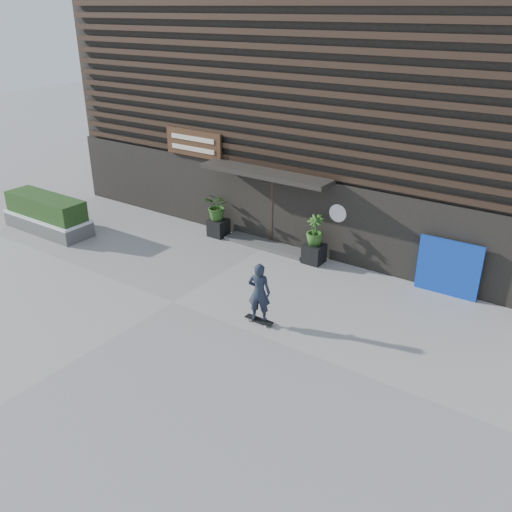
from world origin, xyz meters
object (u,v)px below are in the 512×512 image
Objects in this scene: raised_bed at (49,224)px; skateboarder at (259,293)px; planter_pot_right at (314,253)px; blue_tarp at (449,268)px; planter_pot_left at (218,228)px.

raised_bed is 2.11× the size of skateboarder.
skateboarder is (0.62, -3.92, 0.57)m from planter_pot_right.
skateboarder reaches higher than planter_pot_right.
planter_pot_right is 4.06m from blue_tarp.
planter_pot_right is 0.36× the size of skateboarder.
blue_tarp reaches higher than raised_bed.
planter_pot_right is at bearing 98.99° from skateboarder.
raised_bed is (-9.07, -3.08, -0.05)m from planter_pot_right.
blue_tarp is (7.81, 0.30, 0.50)m from planter_pot_left.
raised_bed is at bearing -149.70° from planter_pot_left.
planter_pot_left is 7.84m from blue_tarp.
planter_pot_right reaches higher than raised_bed.
blue_tarp is at bearing 2.20° from planter_pot_left.
raised_bed is 2.05× the size of blue_tarp.
skateboarder is (4.42, -3.92, 0.57)m from planter_pot_left.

